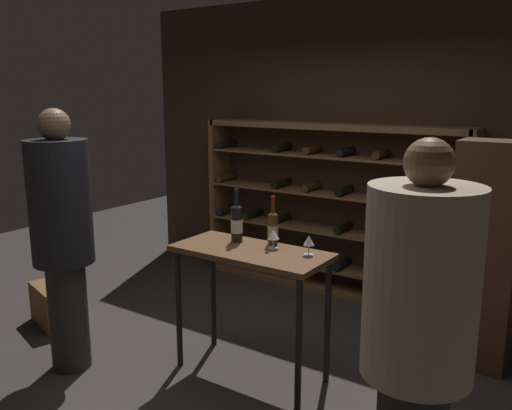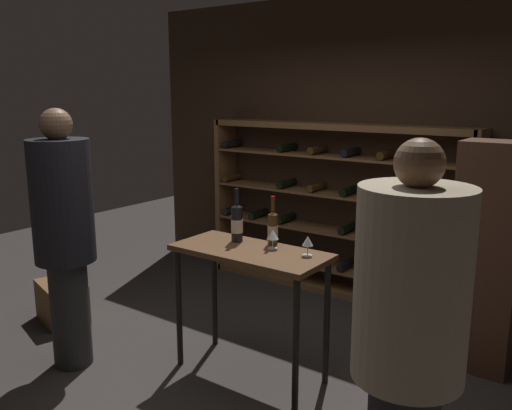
# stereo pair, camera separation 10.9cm
# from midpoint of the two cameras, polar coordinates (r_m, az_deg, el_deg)

# --- Properties ---
(ground_plane) EXTENTS (10.21, 10.21, 0.00)m
(ground_plane) POSITION_cam_midpoint_polar(r_m,az_deg,el_deg) (4.12, -3.30, -17.35)
(ground_plane) COLOR #383330
(back_wall) EXTENTS (5.12, 0.10, 2.95)m
(back_wall) POSITION_cam_midpoint_polar(r_m,az_deg,el_deg) (5.44, 10.14, 6.09)
(back_wall) COLOR #3D2B1E
(back_wall) RESTS_ON ground
(wine_rack) EXTENTS (2.79, 0.32, 1.71)m
(wine_rack) POSITION_cam_midpoint_polar(r_m,az_deg,el_deg) (5.44, 7.00, -0.40)
(wine_rack) COLOR brown
(wine_rack) RESTS_ON ground
(tasting_table) EXTENTS (1.11, 0.51, 0.94)m
(tasting_table) POSITION_cam_midpoint_polar(r_m,az_deg,el_deg) (3.78, -1.39, -6.66)
(tasting_table) COLOR brown
(tasting_table) RESTS_ON ground
(person_guest_plum_blouse) EXTENTS (0.43, 0.43, 1.91)m
(person_guest_plum_blouse) POSITION_cam_midpoint_polar(r_m,az_deg,el_deg) (4.06, -20.67, -2.51)
(person_guest_plum_blouse) COLOR #2D2D2D
(person_guest_plum_blouse) RESTS_ON ground
(person_guest_khaki) EXTENTS (0.49, 0.49, 1.84)m
(person_guest_khaki) POSITION_cam_midpoint_polar(r_m,az_deg,el_deg) (2.49, 15.64, -12.45)
(person_guest_khaki) COLOR black
(person_guest_khaki) RESTS_ON ground
(wine_crate) EXTENTS (0.56, 0.47, 0.35)m
(wine_crate) POSITION_cam_midpoint_polar(r_m,az_deg,el_deg) (5.14, -20.94, -9.78)
(wine_crate) COLOR brown
(wine_crate) RESTS_ON ground
(display_cabinet) EXTENTS (0.44, 0.36, 1.68)m
(display_cabinet) POSITION_cam_midpoint_polar(r_m,az_deg,el_deg) (4.24, 22.45, -5.03)
(display_cabinet) COLOR #4C2D1E
(display_cabinet) RESTS_ON ground
(wine_bottle_gold_foil) EXTENTS (0.09, 0.09, 0.39)m
(wine_bottle_gold_foil) POSITION_cam_midpoint_polar(r_m,az_deg,el_deg) (3.90, -2.86, -1.86)
(wine_bottle_gold_foil) COLOR black
(wine_bottle_gold_foil) RESTS_ON tasting_table
(wine_bottle_red_label) EXTENTS (0.07, 0.07, 0.35)m
(wine_bottle_red_label) POSITION_cam_midpoint_polar(r_m,az_deg,el_deg) (3.82, 0.99, -2.40)
(wine_bottle_red_label) COLOR #4C3314
(wine_bottle_red_label) RESTS_ON tasting_table
(wine_glass_stemmed_right) EXTENTS (0.08, 0.08, 0.14)m
(wine_glass_stemmed_right) POSITION_cam_midpoint_polar(r_m,az_deg,el_deg) (3.73, 1.01, -3.23)
(wine_glass_stemmed_right) COLOR silver
(wine_glass_stemmed_right) RESTS_ON tasting_table
(wine_glass_stemmed_left) EXTENTS (0.07, 0.07, 0.14)m
(wine_glass_stemmed_left) POSITION_cam_midpoint_polar(r_m,az_deg,el_deg) (3.59, 4.78, -3.89)
(wine_glass_stemmed_left) COLOR silver
(wine_glass_stemmed_left) RESTS_ON tasting_table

